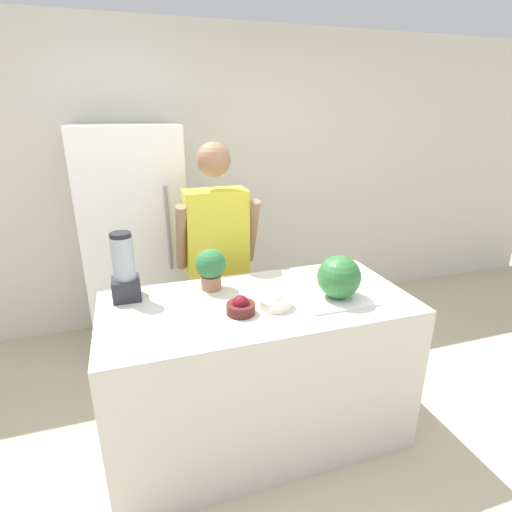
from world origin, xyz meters
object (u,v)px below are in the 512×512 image
object	(u,v)px
person	(217,263)
potted_plant	(211,267)
bowl_cream	(275,301)
refrigerator	(136,242)
bowl_cherries	(241,307)
blender	(124,270)
watermelon	(339,277)

from	to	relation	value
person	potted_plant	xyz separation A→B (m)	(-0.14, -0.48, 0.17)
bowl_cream	potted_plant	world-z (taller)	potted_plant
refrigerator	potted_plant	bearing A→B (deg)	-70.92
bowl_cherries	potted_plant	xyz separation A→B (m)	(-0.08, 0.35, 0.10)
person	blender	world-z (taller)	person
watermelon	bowl_cherries	distance (m)	0.56
person	refrigerator	bearing A→B (deg)	130.04
refrigerator	person	size ratio (longest dim) A/B	1.05
watermelon	blender	bearing A→B (deg)	161.64
bowl_cherries	watermelon	bearing A→B (deg)	-0.52
person	blender	distance (m)	0.80
person	blender	bearing A→B (deg)	-142.81
watermelon	bowl_cream	size ratio (longest dim) A/B	1.36
refrigerator	person	bearing A→B (deg)	-49.96
refrigerator	blender	distance (m)	1.11
refrigerator	bowl_cherries	world-z (taller)	refrigerator
potted_plant	bowl_cherries	bearing A→B (deg)	-76.90
watermelon	potted_plant	world-z (taller)	watermelon
bowl_cream	blender	size ratio (longest dim) A/B	0.46
bowl_cherries	bowl_cream	size ratio (longest dim) A/B	0.85
person	watermelon	xyz separation A→B (m)	(0.49, -0.83, 0.17)
bowl_cream	watermelon	bearing A→B (deg)	-2.88
watermelon	refrigerator	bearing A→B (deg)	124.92
person	blender	size ratio (longest dim) A/B	4.49
blender	person	bearing A→B (deg)	37.19
refrigerator	person	distance (m)	0.82
bowl_cream	potted_plant	distance (m)	0.44
refrigerator	bowl_cherries	xyz separation A→B (m)	(0.47, -1.46, 0.05)
refrigerator	watermelon	xyz separation A→B (m)	(1.02, -1.46, 0.15)
refrigerator	bowl_cream	world-z (taller)	refrigerator
watermelon	potted_plant	xyz separation A→B (m)	(-0.64, 0.35, 0.00)
potted_plant	bowl_cream	bearing A→B (deg)	-50.42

